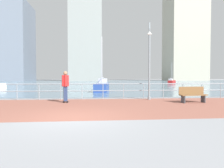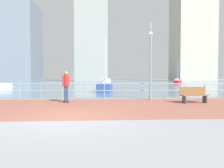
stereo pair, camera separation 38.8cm
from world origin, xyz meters
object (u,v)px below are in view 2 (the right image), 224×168
skateboarder (66,84)px  lamppost (151,57)px  park_bench (194,95)px  sailboat_blue (105,86)px  sailboat_yellow (178,82)px

skateboarder → lamppost: bearing=11.0°
lamppost → park_bench: bearing=-38.0°
sailboat_blue → sailboat_yellow: (17.35, 24.99, -0.07)m
lamppost → park_bench: (2.12, -1.65, -2.32)m
lamppost → park_bench: 3.55m
sailboat_blue → sailboat_yellow: sailboat_blue is taller
sailboat_yellow → skateboarder: bearing=-120.1°
lamppost → skateboarder: size_ratio=2.76×
skateboarder → park_bench: 7.41m
lamppost → sailboat_blue: 8.94m
lamppost → skateboarder: bearing=-169.0°
lamppost → skateboarder: (-5.24, -1.02, -1.69)m
skateboarder → sailboat_yellow: bearing=59.9°
sailboat_blue → park_bench: bearing=-63.8°
skateboarder → sailboat_blue: sailboat_blue is taller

